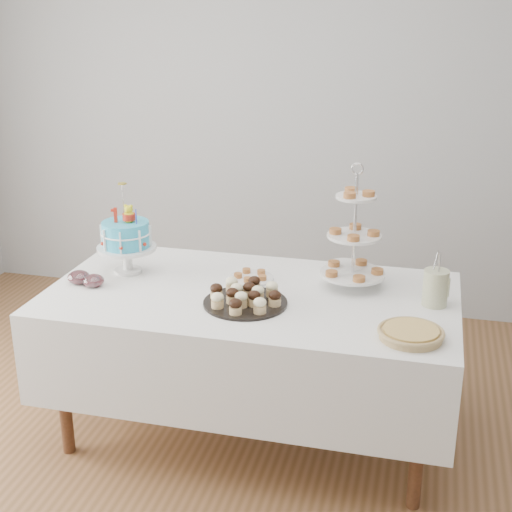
% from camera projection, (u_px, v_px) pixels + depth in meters
% --- Properties ---
extents(floor, '(5.00, 5.00, 0.00)m').
position_uv_depth(floor, '(235.00, 468.00, 3.34)').
color(floor, brown).
rests_on(floor, ground).
extents(walls, '(5.04, 4.04, 2.70)m').
position_uv_depth(walls, '(232.00, 188.00, 2.89)').
color(walls, '#9FA2A4').
rests_on(walls, floor).
extents(table, '(1.92, 1.02, 0.77)m').
position_uv_depth(table, '(251.00, 336.00, 3.43)').
color(table, silver).
rests_on(table, floor).
extents(birthday_cake, '(0.30, 0.30, 0.46)m').
position_uv_depth(birthday_cake, '(127.00, 249.00, 3.56)').
color(birthday_cake, white).
rests_on(birthday_cake, table).
extents(cupcake_tray, '(0.38, 0.38, 0.09)m').
position_uv_depth(cupcake_tray, '(245.00, 295.00, 3.21)').
color(cupcake_tray, black).
rests_on(cupcake_tray, table).
extents(pie, '(0.27, 0.27, 0.04)m').
position_uv_depth(pie, '(411.00, 333.00, 2.89)').
color(pie, tan).
rests_on(pie, table).
extents(tiered_stand, '(0.31, 0.31, 0.61)m').
position_uv_depth(tiered_stand, '(354.00, 237.00, 3.34)').
color(tiered_stand, silver).
rests_on(tiered_stand, table).
extents(plate_stack, '(0.19, 0.19, 0.07)m').
position_uv_depth(plate_stack, '(345.00, 272.00, 3.51)').
color(plate_stack, white).
rests_on(plate_stack, table).
extents(pastry_plate, '(0.22, 0.22, 0.03)m').
position_uv_depth(pastry_plate, '(251.00, 277.00, 3.51)').
color(pastry_plate, white).
rests_on(pastry_plate, table).
extents(jam_bowl_a, '(0.10, 0.10, 0.06)m').
position_uv_depth(jam_bowl_a, '(93.00, 281.00, 3.42)').
color(jam_bowl_a, silver).
rests_on(jam_bowl_a, table).
extents(jam_bowl_b, '(0.11, 0.11, 0.06)m').
position_uv_depth(jam_bowl_b, '(79.00, 277.00, 3.46)').
color(jam_bowl_b, silver).
rests_on(jam_bowl_b, table).
extents(utensil_pitcher, '(0.12, 0.11, 0.25)m').
position_uv_depth(utensil_pitcher, '(436.00, 286.00, 3.19)').
color(utensil_pitcher, beige).
rests_on(utensil_pitcher, table).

